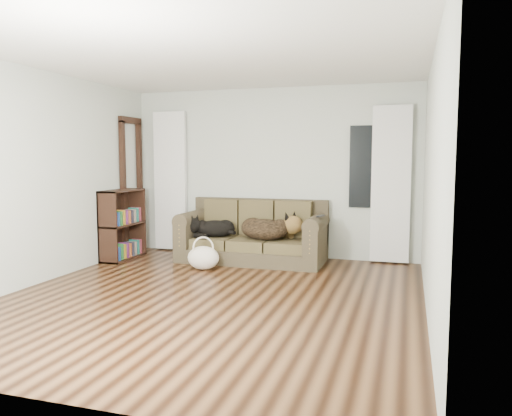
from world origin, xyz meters
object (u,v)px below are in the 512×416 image
(sofa, at_px, (252,231))
(tote_bag, at_px, (203,258))
(dog_black_lab, at_px, (213,228))
(bookshelf, at_px, (123,226))
(dog_shepherd, at_px, (268,230))

(sofa, bearing_deg, tote_bag, -122.86)
(dog_black_lab, bearing_deg, sofa, -1.02)
(sofa, relative_size, bookshelf, 2.02)
(dog_shepherd, xyz_separation_m, tote_bag, (-0.73, -0.65, -0.33))
(dog_shepherd, bearing_deg, bookshelf, 23.29)
(sofa, xyz_separation_m, bookshelf, (-1.93, -0.39, 0.05))
(dog_black_lab, height_order, dog_shepherd, dog_shepherd)
(dog_shepherd, xyz_separation_m, bookshelf, (-2.20, -0.31, 0.01))
(sofa, xyz_separation_m, tote_bag, (-0.47, -0.73, -0.29))
(sofa, height_order, tote_bag, sofa)
(sofa, distance_m, bookshelf, 1.98)
(dog_shepherd, height_order, bookshelf, bookshelf)
(tote_bag, bearing_deg, dog_black_lab, 100.78)
(dog_black_lab, relative_size, tote_bag, 1.35)
(tote_bag, relative_size, bookshelf, 0.42)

